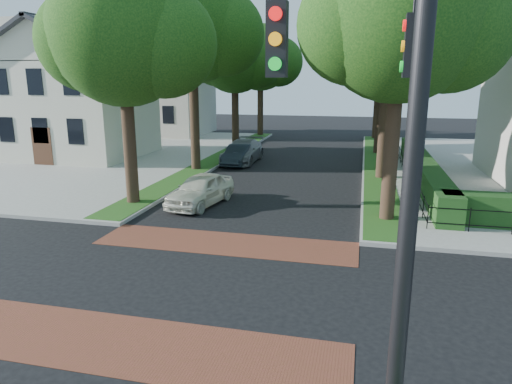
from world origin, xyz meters
TOP-DOWN VIEW (x-y plane):
  - ground at (0.00, 0.00)m, footprint 120.00×120.00m
  - sidewalk_nw at (-19.50, 19.00)m, footprint 30.00×30.00m
  - crosswalk_far at (0.00, 3.20)m, footprint 9.00×2.20m
  - crosswalk_near at (0.00, -3.20)m, footprint 9.00×2.20m
  - grass_strip_ne at (5.40, 19.10)m, footprint 1.60×29.80m
  - grass_strip_nw at (-5.40, 19.10)m, footprint 1.60×29.80m
  - tree_right_near at (5.60, 7.24)m, footprint 7.75×6.67m
  - tree_right_mid at (5.61, 15.25)m, footprint 8.25×7.09m
  - tree_right_far at (5.60, 24.22)m, footprint 7.25×6.23m
  - tree_right_back at (5.60, 33.23)m, footprint 7.50×6.45m
  - tree_left_near at (-5.40, 7.23)m, footprint 7.50×6.45m
  - tree_left_mid at (-5.39, 15.24)m, footprint 8.00×6.88m
  - tree_left_far at (-5.40, 24.22)m, footprint 7.00×6.02m
  - tree_left_back at (-5.40, 33.24)m, footprint 7.75×6.66m
  - hedge_main_road at (7.70, 15.00)m, footprint 1.00×18.00m
  - fence_main_road at (6.90, 15.00)m, footprint 0.06×18.00m
  - house_left_near at (-15.49, 17.99)m, footprint 10.00×9.00m
  - house_left_far at (-15.49, 31.99)m, footprint 10.00×9.00m
  - traffic_signal at (4.89, -4.41)m, footprint 2.17×2.00m
  - parked_car_front at (-2.54, 7.70)m, footprint 2.36×4.37m
  - parked_car_middle at (-3.51, 17.71)m, footprint 1.43×4.02m
  - parked_car_rear at (-3.50, 18.66)m, footprint 2.14×5.20m

SIDE VIEW (x-z plane):
  - ground at x=0.00m, z-range 0.00..0.00m
  - crosswalk_far at x=0.00m, z-range 0.00..0.01m
  - crosswalk_near at x=0.00m, z-range 0.00..0.01m
  - sidewalk_nw at x=-19.50m, z-range 0.00..0.15m
  - grass_strip_ne at x=5.40m, z-range 0.15..0.17m
  - grass_strip_nw at x=-5.40m, z-range 0.15..0.17m
  - fence_main_road at x=6.90m, z-range 0.15..1.05m
  - parked_car_middle at x=-3.51m, z-range 0.00..1.32m
  - parked_car_front at x=-2.54m, z-range 0.00..1.41m
  - hedge_main_road at x=7.70m, z-range 0.15..1.35m
  - parked_car_rear at x=-3.50m, z-range 0.00..1.51m
  - traffic_signal at x=4.89m, z-range 0.71..8.71m
  - house_left_near at x=-15.49m, z-range -0.03..10.11m
  - house_left_far at x=-15.49m, z-range -0.03..10.11m
  - tree_right_far at x=5.60m, z-range 2.04..11.78m
  - tree_left_far at x=-5.40m, z-range 2.19..12.05m
  - tree_right_back at x=5.60m, z-range 2.17..12.37m
  - tree_left_near at x=-5.40m, z-range 2.17..12.37m
  - tree_left_back at x=-5.40m, z-range 2.19..12.63m
  - tree_right_near at x=5.60m, z-range 2.30..12.96m
  - tree_right_mid at x=5.61m, z-range 2.38..13.60m
  - tree_left_mid at x=-5.39m, z-range 2.60..14.08m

